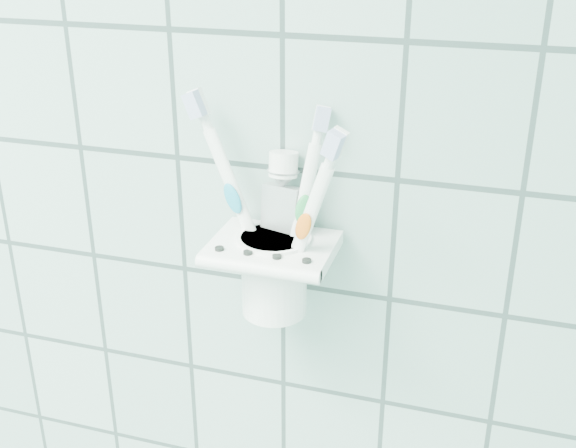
{
  "coord_description": "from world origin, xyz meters",
  "views": [
    {
      "loc": [
        0.85,
        0.58,
        1.61
      ],
      "look_at": [
        0.69,
        1.1,
        1.36
      ],
      "focal_mm": 45.0,
      "sensor_mm": 36.0,
      "label": 1
    }
  ],
  "objects_px": {
    "toothbrush_pink": "(276,197)",
    "toothbrush_blue": "(281,214)",
    "holder_bracket": "(274,249)",
    "toothbrush_orange": "(276,209)",
    "cup": "(274,271)",
    "toothpaste_tube": "(277,221)"
  },
  "relations": [
    {
      "from": "holder_bracket",
      "to": "toothbrush_pink",
      "type": "relative_size",
      "value": 0.53
    },
    {
      "from": "cup",
      "to": "toothpaste_tube",
      "type": "xyz_separation_m",
      "value": [
        0.0,
        0.01,
        0.05
      ]
    },
    {
      "from": "holder_bracket",
      "to": "toothbrush_blue",
      "type": "bearing_deg",
      "value": -21.19
    },
    {
      "from": "toothbrush_blue",
      "to": "toothbrush_orange",
      "type": "relative_size",
      "value": 0.98
    },
    {
      "from": "toothbrush_orange",
      "to": "toothbrush_blue",
      "type": "bearing_deg",
      "value": 2.89
    },
    {
      "from": "toothpaste_tube",
      "to": "toothbrush_pink",
      "type": "bearing_deg",
      "value": -62.24
    },
    {
      "from": "toothbrush_blue",
      "to": "toothbrush_orange",
      "type": "distance_m",
      "value": 0.01
    },
    {
      "from": "toothbrush_pink",
      "to": "toothbrush_blue",
      "type": "distance_m",
      "value": 0.02
    },
    {
      "from": "toothbrush_pink",
      "to": "toothpaste_tube",
      "type": "xyz_separation_m",
      "value": [
        -0.0,
        0.0,
        -0.02
      ]
    },
    {
      "from": "cup",
      "to": "toothbrush_pink",
      "type": "bearing_deg",
      "value": 79.92
    },
    {
      "from": "toothbrush_orange",
      "to": "toothpaste_tube",
      "type": "relative_size",
      "value": 1.34
    },
    {
      "from": "cup",
      "to": "toothbrush_blue",
      "type": "distance_m",
      "value": 0.06
    },
    {
      "from": "toothbrush_orange",
      "to": "toothbrush_pink",
      "type": "bearing_deg",
      "value": 121.88
    },
    {
      "from": "toothbrush_blue",
      "to": "toothpaste_tube",
      "type": "xyz_separation_m",
      "value": [
        -0.01,
        0.01,
        -0.01
      ]
    },
    {
      "from": "toothbrush_orange",
      "to": "toothpaste_tube",
      "type": "height_order",
      "value": "toothbrush_orange"
    },
    {
      "from": "holder_bracket",
      "to": "toothbrush_blue",
      "type": "xyz_separation_m",
      "value": [
        0.01,
        -0.0,
        0.04
      ]
    },
    {
      "from": "toothbrush_pink",
      "to": "toothpaste_tube",
      "type": "relative_size",
      "value": 1.43
    },
    {
      "from": "toothbrush_pink",
      "to": "toothbrush_orange",
      "type": "height_order",
      "value": "toothbrush_pink"
    },
    {
      "from": "holder_bracket",
      "to": "toothpaste_tube",
      "type": "relative_size",
      "value": 0.76
    },
    {
      "from": "toothbrush_pink",
      "to": "toothbrush_orange",
      "type": "relative_size",
      "value": 1.07
    },
    {
      "from": "cup",
      "to": "toothbrush_orange",
      "type": "relative_size",
      "value": 0.4
    },
    {
      "from": "holder_bracket",
      "to": "toothbrush_orange",
      "type": "bearing_deg",
      "value": -32.75
    }
  ]
}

